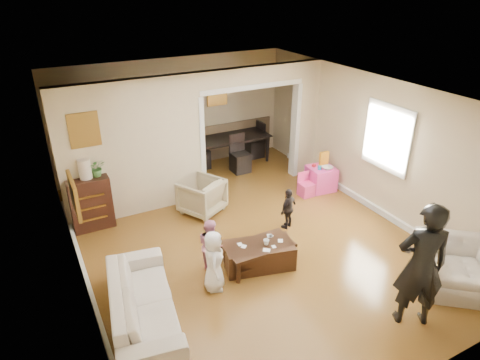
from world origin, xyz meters
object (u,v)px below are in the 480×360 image
sofa (143,302)px  dresser (91,203)px  dining_table (228,149)px  adult_person (421,266)px  cyan_cup (320,168)px  child_toddler (288,209)px  play_table (321,178)px  child_kneel_b (211,245)px  armchair_back (202,196)px  table_lamp (85,169)px  child_kneel_a (214,261)px  coffee_cup (266,242)px  armchair_front (456,267)px  coffee_table (259,255)px

sofa → dresser: dresser is taller
dining_table → adult_person: (-0.22, -5.97, 0.56)m
sofa → dining_table: 5.47m
cyan_cup → child_toddler: (-1.39, -0.91, -0.16)m
sofa → cyan_cup: (4.41, 1.96, 0.25)m
play_table → child_kneel_b: 3.54m
child_kneel_b → adult_person: bearing=-145.4°
cyan_cup → child_kneel_b: (-3.14, -1.36, -0.11)m
armchair_back → dresser: dresser is taller
dining_table → table_lamp: bearing=-155.4°
table_lamp → child_toddler: (3.16, -1.71, -0.78)m
adult_person → child_kneel_a: (-2.06, 1.83, -0.42)m
coffee_cup → armchair_front: bearing=-38.1°
armchair_back → coffee_cup: 2.08m
armchair_front → child_toddler: size_ratio=1.39×
sofa → armchair_back: bearing=-29.4°
child_kneel_a → child_toddler: bearing=-40.1°
armchair_back → play_table: armchair_back is taller
dining_table → child_toddler: child_toddler is taller
cyan_cup → sofa: bearing=-156.0°
coffee_table → coffee_cup: bearing=-26.6°
coffee_table → adult_person: size_ratio=0.60×
cyan_cup → coffee_cup: bearing=-143.8°
dresser → play_table: dresser is taller
table_lamp → child_kneel_a: bearing=-64.3°
coffee_cup → child_toddler: (0.95, 0.80, -0.05)m
dresser → child_kneel_a: (1.26, -2.61, -0.01)m
armchair_back → cyan_cup: size_ratio=9.44×
sofa → child_kneel_b: child_kneel_b is taller
dining_table → child_kneel_b: bearing=-118.8°
coffee_table → sofa: bearing=-171.4°
table_lamp → child_kneel_b: (1.41, -2.16, -0.73)m
armchair_front → child_kneel_b: bearing=-175.3°
coffee_table → child_kneel_b: size_ratio=1.22×
dresser → cyan_cup: size_ratio=12.38×
dining_table → child_kneel_a: bearing=-117.7°
dresser → child_kneel_a: size_ratio=1.03×
table_lamp → cyan_cup: bearing=-9.9°
play_table → cyan_cup: cyan_cup is taller
armchair_front → child_toddler: (-1.26, 2.53, 0.04)m
table_lamp → child_toddler: bearing=-28.5°
armchair_back → dresser: size_ratio=0.76×
coffee_cup → child_kneel_b: (-0.80, 0.35, -0.01)m
table_lamp → coffee_table: size_ratio=0.33×
dresser → coffee_cup: 3.34m
table_lamp → adult_person: adult_person is taller
sofa → play_table: sofa is taller
cyan_cup → child_toddler: child_toddler is taller
armchair_back → cyan_cup: bearing=143.4°
cyan_cup → child_kneel_a: size_ratio=0.08×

